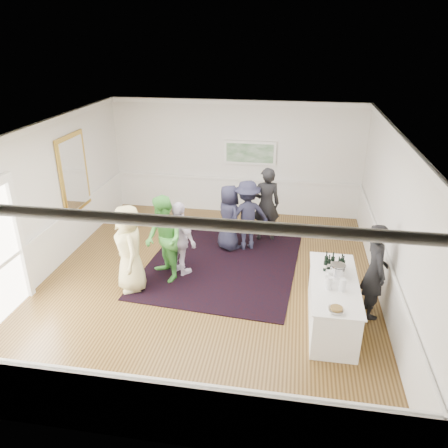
% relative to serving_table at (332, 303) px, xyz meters
% --- Properties ---
extents(floor, '(8.00, 8.00, 0.00)m').
position_rel_serving_table_xyz_m(floor, '(-2.47, 1.06, -0.44)').
color(floor, brown).
rests_on(floor, ground).
extents(ceiling, '(7.00, 8.00, 0.02)m').
position_rel_serving_table_xyz_m(ceiling, '(-2.47, 1.06, 2.76)').
color(ceiling, white).
rests_on(ceiling, wall_back).
extents(wall_left, '(0.02, 8.00, 3.20)m').
position_rel_serving_table_xyz_m(wall_left, '(-5.97, 1.06, 1.16)').
color(wall_left, white).
rests_on(wall_left, floor).
extents(wall_right, '(0.02, 8.00, 3.20)m').
position_rel_serving_table_xyz_m(wall_right, '(1.03, 1.06, 1.16)').
color(wall_right, white).
rests_on(wall_right, floor).
extents(wall_back, '(7.00, 0.02, 3.20)m').
position_rel_serving_table_xyz_m(wall_back, '(-2.47, 5.06, 1.16)').
color(wall_back, white).
rests_on(wall_back, floor).
extents(wall_front, '(7.00, 0.02, 3.20)m').
position_rel_serving_table_xyz_m(wall_front, '(-2.47, -2.94, 1.16)').
color(wall_front, white).
rests_on(wall_front, floor).
extents(wainscoting, '(7.00, 8.00, 1.00)m').
position_rel_serving_table_xyz_m(wainscoting, '(-2.47, 1.06, 0.06)').
color(wainscoting, white).
rests_on(wainscoting, floor).
extents(mirror, '(0.05, 1.25, 1.85)m').
position_rel_serving_table_xyz_m(mirror, '(-5.92, 2.36, 1.36)').
color(mirror, gold).
rests_on(mirror, wall_left).
extents(landscape_painting, '(1.44, 0.06, 0.66)m').
position_rel_serving_table_xyz_m(landscape_painting, '(-2.07, 5.00, 1.34)').
color(landscape_painting, white).
rests_on(landscape_painting, wall_back).
extents(area_rug, '(3.60, 4.54, 0.02)m').
position_rel_serving_table_xyz_m(area_rug, '(-2.29, 2.06, -0.43)').
color(area_rug, black).
rests_on(area_rug, floor).
extents(serving_table, '(0.82, 2.16, 0.87)m').
position_rel_serving_table_xyz_m(serving_table, '(0.00, 0.00, 0.00)').
color(serving_table, white).
rests_on(serving_table, floor).
extents(bartender, '(0.53, 0.72, 1.82)m').
position_rel_serving_table_xyz_m(bartender, '(0.73, 0.43, 0.47)').
color(bartender, black).
rests_on(bartender, floor).
extents(guest_tan, '(0.97, 1.06, 1.82)m').
position_rel_serving_table_xyz_m(guest_tan, '(-3.96, 0.54, 0.47)').
color(guest_tan, '#CABF7E').
rests_on(guest_tan, floor).
extents(guest_green, '(1.12, 1.14, 1.85)m').
position_rel_serving_table_xyz_m(guest_green, '(-3.39, 1.04, 0.49)').
color(guest_green, '#4FB147').
rests_on(guest_green, floor).
extents(guest_lilac, '(1.02, 0.90, 1.66)m').
position_rel_serving_table_xyz_m(guest_lilac, '(-3.12, 1.29, 0.39)').
color(guest_lilac, silver).
rests_on(guest_lilac, floor).
extents(guest_dark_a, '(1.27, 1.04, 1.72)m').
position_rel_serving_table_xyz_m(guest_dark_a, '(-1.86, 2.74, 0.42)').
color(guest_dark_a, '#1E1F33').
rests_on(guest_dark_a, floor).
extents(guest_dark_b, '(0.78, 0.61, 1.89)m').
position_rel_serving_table_xyz_m(guest_dark_b, '(-1.46, 3.31, 0.50)').
color(guest_dark_b, black).
rests_on(guest_dark_b, floor).
extents(guest_navy, '(0.90, 0.93, 1.61)m').
position_rel_serving_table_xyz_m(guest_navy, '(-2.29, 2.67, 0.36)').
color(guest_navy, '#1E1F33').
rests_on(guest_navy, floor).
extents(wine_bottles, '(0.39, 0.25, 0.31)m').
position_rel_serving_table_xyz_m(wine_bottles, '(-0.00, 0.46, 0.59)').
color(wine_bottles, black).
rests_on(wine_bottles, serving_table).
extents(juice_pitchers, '(0.34, 0.34, 0.24)m').
position_rel_serving_table_xyz_m(juice_pitchers, '(-0.04, -0.18, 0.55)').
color(juice_pitchers, '#66AA3C').
rests_on(juice_pitchers, serving_table).
extents(ice_bucket, '(0.26, 0.26, 0.25)m').
position_rel_serving_table_xyz_m(ice_bucket, '(0.05, 0.18, 0.55)').
color(ice_bucket, silver).
rests_on(ice_bucket, serving_table).
extents(nut_bowl, '(0.26, 0.26, 0.08)m').
position_rel_serving_table_xyz_m(nut_bowl, '(-0.04, -0.90, 0.47)').
color(nut_bowl, white).
rests_on(nut_bowl, serving_table).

